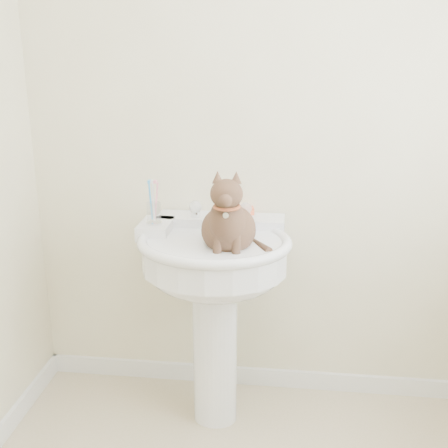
% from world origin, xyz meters
% --- Properties ---
extents(wall_back, '(2.20, 0.00, 2.50)m').
position_xyz_m(wall_back, '(0.00, 1.10, 1.25)').
color(wall_back, beige).
rests_on(wall_back, ground).
extents(baseboard_back, '(2.20, 0.02, 0.09)m').
position_xyz_m(baseboard_back, '(0.00, 1.09, 0.04)').
color(baseboard_back, white).
rests_on(baseboard_back, floor).
extents(pedestal_sink, '(0.65, 0.64, 0.90)m').
position_xyz_m(pedestal_sink, '(-0.21, 0.81, 0.71)').
color(pedestal_sink, white).
rests_on(pedestal_sink, floor).
extents(faucet, '(0.28, 0.12, 0.14)m').
position_xyz_m(faucet, '(-0.21, 0.97, 0.94)').
color(faucet, silver).
rests_on(faucet, pedestal_sink).
extents(soap_bar, '(0.10, 0.08, 0.03)m').
position_xyz_m(soap_bar, '(-0.11, 1.06, 0.91)').
color(soap_bar, '#D55A30').
rests_on(soap_bar, pedestal_sink).
extents(toothbrush_cup, '(0.07, 0.07, 0.18)m').
position_xyz_m(toothbrush_cup, '(-0.48, 0.87, 0.95)').
color(toothbrush_cup, silver).
rests_on(toothbrush_cup, pedestal_sink).
extents(cat, '(0.24, 0.30, 0.44)m').
position_xyz_m(cat, '(-0.15, 0.74, 0.95)').
color(cat, brown).
rests_on(cat, pedestal_sink).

